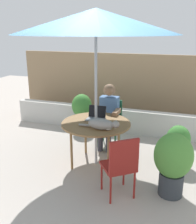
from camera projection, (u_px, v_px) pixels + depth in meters
The scene contains 13 objects.
ground_plane at pixel (96, 163), 4.42m from camera, with size 14.00×14.00×0.00m, color #ADA399.
fence_back at pixel (128, 88), 6.27m from camera, with size 5.53×0.08×1.64m, color #937756.
planter_wall_low at pixel (119, 120), 5.72m from camera, with size 4.98×0.20×0.52m, color beige.
patio_table at pixel (96, 126), 4.22m from camera, with size 1.13×1.13×0.73m.
patio_umbrella at pixel (96, 21), 3.73m from camera, with size 2.45×2.45×2.47m.
chair_occupied at pixel (110, 119), 5.04m from camera, with size 0.40×0.40×0.88m.
chair_empty at pixel (121, 163), 3.36m from camera, with size 0.56×0.56×0.88m.
person_seated at pixel (108, 113), 4.84m from camera, with size 0.48×0.48×1.22m.
laptop at pixel (96, 115), 4.36m from camera, with size 0.31×0.26×0.21m.
cat at pixel (103, 124), 3.88m from camera, with size 0.65×0.19×0.17m.
potted_plant_near_fence at pixel (82, 109), 5.79m from camera, with size 0.45×0.45×0.82m.
potted_plant_by_chair at pixel (178, 144), 4.30m from camera, with size 0.40×0.40×0.68m.
potted_plant_corner at pixel (173, 161), 3.43m from camera, with size 0.52×0.52×0.90m.
Camera 1 is at (1.30, -3.73, 2.17)m, focal length 41.48 mm.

